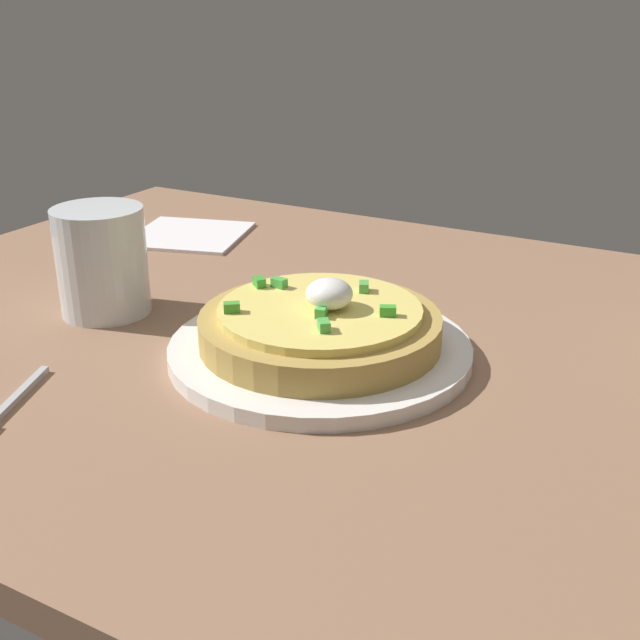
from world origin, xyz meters
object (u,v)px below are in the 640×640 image
object	(u,v)px
pizza	(320,325)
fork	(3,411)
plate	(320,349)
napkin	(189,235)
cup_far	(103,267)

from	to	relation	value
pizza	fork	size ratio (longest dim) A/B	1.79
plate	napkin	distance (cm)	37.92
napkin	plate	bearing A→B (deg)	-36.17
plate	napkin	bearing A→B (deg)	143.83
plate	fork	distance (cm)	24.54
plate	pizza	xyz separation A→B (cm)	(0.02, 0.00, 2.21)
plate	cup_far	distance (cm)	22.62
plate	fork	xyz separation A→B (cm)	(-15.18, -19.27, -0.37)
plate	cup_far	xyz separation A→B (cm)	(-22.28, -0.99, 3.79)
cup_far	fork	world-z (taller)	cup_far
plate	pizza	size ratio (longest dim) A/B	1.26
plate	pizza	distance (cm)	2.21
cup_far	fork	size ratio (longest dim) A/B	0.90
pizza	fork	world-z (taller)	pizza
cup_far	fork	xyz separation A→B (cm)	(7.10, -18.29, -4.16)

